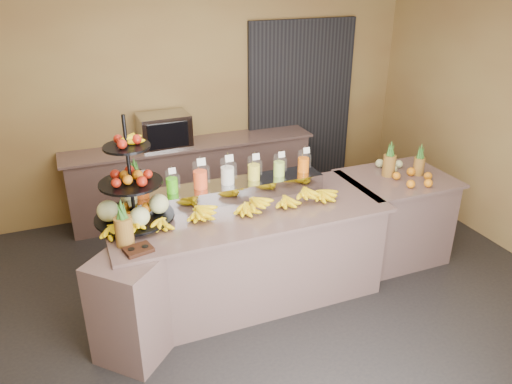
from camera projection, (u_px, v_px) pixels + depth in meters
ground at (260, 312)px, 4.61m from camera, size 6.00×6.00×0.00m
room_envelope at (247, 91)px, 4.55m from camera, size 6.04×5.02×2.82m
buffet_counter at (238, 258)px, 4.60m from camera, size 2.75×1.25×0.93m
right_counter at (393, 217)px, 5.33m from camera, size 1.08×0.88×0.93m
back_ledge at (193, 177)px, 6.31m from camera, size 3.10×0.55×0.93m
pitcher_tray at (228, 191)px, 4.65m from camera, size 1.85×0.30×0.15m
juice_pitcher_orange_a at (142, 187)px, 4.31m from camera, size 0.12×0.12×0.28m
juice_pitcher_green at (172, 183)px, 4.40m from camera, size 0.11×0.11×0.26m
juice_pitcher_orange_b at (200, 177)px, 4.48m from camera, size 0.13×0.14×0.32m
juice_pitcher_milk at (228, 173)px, 4.57m from camera, size 0.13×0.13×0.31m
juice_pitcher_lemon at (254, 170)px, 4.66m from camera, size 0.12×0.12×0.29m
juice_pitcher_lime at (279, 167)px, 4.76m from camera, size 0.11×0.12×0.27m
juice_pitcher_orange_c at (303, 163)px, 4.84m from camera, size 0.11×0.12×0.28m
banana_heap at (225, 206)px, 4.35m from camera, size 2.13×0.19×0.18m
fruit_stand at (138, 196)px, 4.17m from camera, size 0.80×0.80×0.94m
condiment_caddy at (138, 250)px, 3.81m from camera, size 0.24×0.20×0.03m
pineapple_left_a at (124, 228)px, 3.85m from camera, size 0.14×0.14×0.40m
pineapple_left_b at (137, 186)px, 4.51m from camera, size 0.15×0.15×0.45m
right_fruit_pile at (408, 172)px, 5.08m from camera, size 0.42×0.40×0.22m
oven_warmer at (164, 130)px, 5.93m from camera, size 0.60×0.43×0.39m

